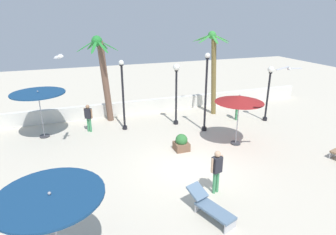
% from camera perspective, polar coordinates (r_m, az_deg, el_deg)
% --- Properties ---
extents(ground_plane, '(56.00, 56.00, 0.00)m').
position_cam_1_polar(ground_plane, '(12.93, 4.23, -9.87)').
color(ground_plane, beige).
extents(boundary_wall, '(25.20, 0.30, 0.88)m').
position_cam_1_polar(boundary_wall, '(19.73, -5.07, 2.23)').
color(boundary_wall, silver).
rests_on(boundary_wall, ground_plane).
extents(patio_umbrella_0, '(2.77, 2.77, 2.64)m').
position_cam_1_polar(patio_umbrella_0, '(16.58, -24.46, 3.99)').
color(patio_umbrella_0, '#333338').
rests_on(patio_umbrella_0, ground_plane).
extents(patio_umbrella_1, '(2.44, 2.44, 2.68)m').
position_cam_1_polar(patio_umbrella_1, '(14.64, 14.05, 3.52)').
color(patio_umbrella_1, '#333338').
rests_on(patio_umbrella_1, ground_plane).
extents(patio_umbrella_2, '(2.58, 2.58, 2.47)m').
position_cam_1_polar(patio_umbrella_2, '(7.61, -22.40, -14.96)').
color(patio_umbrella_2, '#333338').
rests_on(patio_umbrella_2, ground_plane).
extents(palm_tree_0, '(2.41, 2.40, 5.45)m').
position_cam_1_polar(palm_tree_0, '(18.91, 8.98, 10.45)').
color(palm_tree_0, brown).
rests_on(palm_tree_0, ground_plane).
extents(palm_tree_1, '(2.42, 2.31, 5.27)m').
position_cam_1_polar(palm_tree_1, '(17.86, -12.84, 9.12)').
color(palm_tree_1, brown).
rests_on(palm_tree_1, ground_plane).
extents(lamp_post_0, '(0.29, 0.29, 4.47)m').
position_cam_1_polar(lamp_post_0, '(16.14, 7.57, 5.33)').
color(lamp_post_0, black).
rests_on(lamp_post_0, ground_plane).
extents(lamp_post_1, '(0.40, 0.40, 3.72)m').
position_cam_1_polar(lamp_post_1, '(17.00, 1.67, 6.36)').
color(lamp_post_1, black).
rests_on(lamp_post_1, ground_plane).
extents(lamp_post_2, '(0.39, 0.39, 3.47)m').
position_cam_1_polar(lamp_post_2, '(18.72, 19.46, 5.87)').
color(lamp_post_2, black).
rests_on(lamp_post_2, ground_plane).
extents(lamp_post_3, '(0.28, 0.28, 4.07)m').
position_cam_1_polar(lamp_post_3, '(16.44, -8.96, 4.61)').
color(lamp_post_3, black).
rests_on(lamp_post_3, ground_plane).
extents(lounge_chair_1, '(1.13, 1.93, 0.82)m').
position_cam_1_polar(lounge_chair_1, '(10.04, 8.38, -17.05)').
color(lounge_chair_1, '#B7B7BC').
rests_on(lounge_chair_1, ground_plane).
extents(guest_0, '(0.43, 0.42, 1.62)m').
position_cam_1_polar(guest_0, '(16.86, -15.60, 0.37)').
color(guest_0, '#3F8C59').
rests_on(guest_0, ground_plane).
extents(guest_1, '(0.55, 0.32, 1.74)m').
position_cam_1_polar(guest_1, '(10.88, 9.70, -9.84)').
color(guest_1, '#3F8C59').
rests_on(guest_1, ground_plane).
extents(guest_2, '(0.34, 0.54, 1.62)m').
position_cam_1_polar(guest_2, '(18.66, 13.63, 2.41)').
color(guest_2, '#3F8C59').
rests_on(guest_2, ground_plane).
extents(seagull_0, '(0.39, 0.95, 0.14)m').
position_cam_1_polar(seagull_0, '(13.09, -20.96, 11.23)').
color(seagull_0, white).
extents(seagull_1, '(1.00, 0.49, 0.17)m').
position_cam_1_polar(seagull_1, '(12.78, 22.94, 9.00)').
color(seagull_1, white).
extents(planter, '(0.70, 0.70, 0.85)m').
position_cam_1_polar(planter, '(14.27, 2.70, -5.09)').
color(planter, brown).
rests_on(planter, ground_plane).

